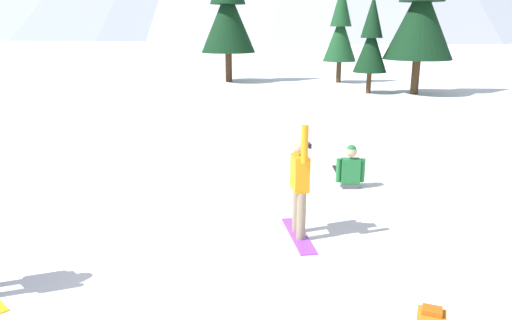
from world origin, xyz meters
TOP-DOWN VIEW (x-y plane):
  - snowboarder_midground at (-0.11, 3.48)m, footprint 0.91×1.45m
  - snowboarder_background at (0.33, 6.50)m, footprint 0.94×1.83m
  - pine_tree_leaning at (-2.98, 26.86)m, footprint 2.03×2.03m
  - pine_tree_short at (-9.68, 25.14)m, footprint 3.37×3.37m
  - pine_tree_broad at (1.60, 22.69)m, footprint 3.45×3.45m
  - pine_tree_twin at (-0.70, 22.28)m, footprint 1.74×1.74m

SIDE VIEW (x-z plane):
  - snowboarder_background at x=0.33m, z-range -0.15..0.81m
  - snowboarder_midground at x=-0.11m, z-range -0.06..1.89m
  - pine_tree_twin at x=-0.70m, z-range 0.22..5.22m
  - pine_tree_leaning at x=-2.98m, z-range 0.27..6.24m
  - pine_tree_broad at x=1.60m, z-range 0.37..8.45m
  - pine_tree_short at x=-9.68m, z-range 0.38..8.67m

